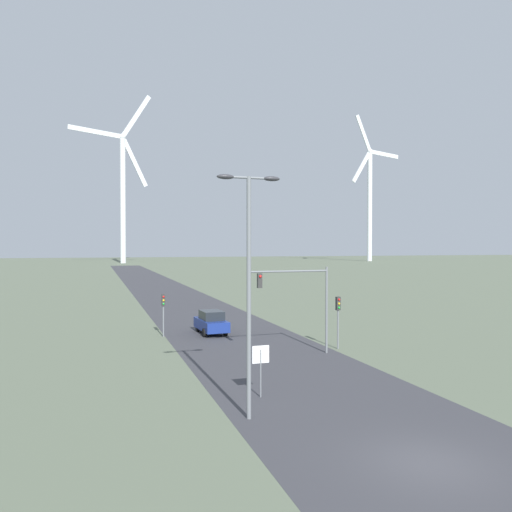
{
  "coord_description": "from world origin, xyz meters",
  "views": [
    {
      "loc": [
        -10.04,
        -13.25,
        6.9
      ],
      "look_at": [
        0.0,
        17.8,
        6.25
      ],
      "focal_mm": 35.0,
      "sensor_mm": 36.0,
      "label": 1
    }
  ],
  "objects_px": {
    "stop_sign_near": "(261,361)",
    "traffic_light_post_near_left": "(163,306)",
    "wind_turbine_center": "(370,195)",
    "traffic_light_post_near_right": "(338,311)",
    "wind_turbine_left": "(123,185)",
    "car_approaching": "(211,322)",
    "streetlamp": "(249,267)",
    "traffic_light_mast_overhead": "(298,291)"
  },
  "relations": [
    {
      "from": "stop_sign_near",
      "to": "traffic_light_post_near_right",
      "type": "relative_size",
      "value": 0.68
    },
    {
      "from": "streetlamp",
      "to": "traffic_light_mast_overhead",
      "type": "relative_size",
      "value": 1.74
    },
    {
      "from": "streetlamp",
      "to": "wind_turbine_left",
      "type": "relative_size",
      "value": 0.14
    },
    {
      "from": "traffic_light_post_near_left",
      "to": "wind_turbine_center",
      "type": "height_order",
      "value": "wind_turbine_center"
    },
    {
      "from": "streetlamp",
      "to": "stop_sign_near",
      "type": "xyz_separation_m",
      "value": [
        1.34,
        2.54,
        -4.41
      ]
    },
    {
      "from": "streetlamp",
      "to": "traffic_light_post_near_left",
      "type": "relative_size",
      "value": 2.99
    },
    {
      "from": "streetlamp",
      "to": "wind_turbine_left",
      "type": "distance_m",
      "value": 191.35
    },
    {
      "from": "stop_sign_near",
      "to": "wind_turbine_center",
      "type": "height_order",
      "value": "wind_turbine_center"
    },
    {
      "from": "traffic_light_post_near_right",
      "to": "wind_turbine_center",
      "type": "bearing_deg",
      "value": 58.66
    },
    {
      "from": "traffic_light_post_near_left",
      "to": "wind_turbine_left",
      "type": "xyz_separation_m",
      "value": [
        5.95,
        170.41,
        29.01
      ]
    },
    {
      "from": "wind_turbine_left",
      "to": "wind_turbine_center",
      "type": "height_order",
      "value": "wind_turbine_left"
    },
    {
      "from": "traffic_light_mast_overhead",
      "to": "wind_turbine_center",
      "type": "relative_size",
      "value": 0.08
    },
    {
      "from": "traffic_light_post_near_right",
      "to": "wind_turbine_left",
      "type": "bearing_deg",
      "value": 91.48
    },
    {
      "from": "stop_sign_near",
      "to": "car_approaching",
      "type": "relative_size",
      "value": 0.56
    },
    {
      "from": "streetlamp",
      "to": "traffic_light_post_near_left",
      "type": "height_order",
      "value": "streetlamp"
    },
    {
      "from": "wind_turbine_left",
      "to": "stop_sign_near",
      "type": "bearing_deg",
      "value": -91.14
    },
    {
      "from": "traffic_light_mast_overhead",
      "to": "car_approaching",
      "type": "height_order",
      "value": "traffic_light_mast_overhead"
    },
    {
      "from": "wind_turbine_center",
      "to": "traffic_light_post_near_left",
      "type": "bearing_deg",
      "value": -125.13
    },
    {
      "from": "traffic_light_mast_overhead",
      "to": "car_approaching",
      "type": "relative_size",
      "value": 1.32
    },
    {
      "from": "wind_turbine_left",
      "to": "traffic_light_mast_overhead",
      "type": "bearing_deg",
      "value": -89.57
    },
    {
      "from": "car_approaching",
      "to": "wind_turbine_center",
      "type": "relative_size",
      "value": 0.06
    },
    {
      "from": "stop_sign_near",
      "to": "traffic_light_mast_overhead",
      "type": "height_order",
      "value": "traffic_light_mast_overhead"
    },
    {
      "from": "streetlamp",
      "to": "traffic_light_mast_overhead",
      "type": "bearing_deg",
      "value": 57.84
    },
    {
      "from": "streetlamp",
      "to": "traffic_light_post_near_right",
      "type": "bearing_deg",
      "value": 48.87
    },
    {
      "from": "traffic_light_post_near_right",
      "to": "traffic_light_mast_overhead",
      "type": "relative_size",
      "value": 0.63
    },
    {
      "from": "stop_sign_near",
      "to": "wind_turbine_center",
      "type": "distance_m",
      "value": 214.95
    },
    {
      "from": "wind_turbine_center",
      "to": "traffic_light_mast_overhead",
      "type": "bearing_deg",
      "value": -122.0
    },
    {
      "from": "car_approaching",
      "to": "wind_turbine_left",
      "type": "xyz_separation_m",
      "value": [
        2.2,
        170.25,
        30.47
      ]
    },
    {
      "from": "traffic_light_post_near_right",
      "to": "car_approaching",
      "type": "distance_m",
      "value": 10.84
    },
    {
      "from": "traffic_light_post_near_left",
      "to": "traffic_light_mast_overhead",
      "type": "distance_m",
      "value": 11.71
    },
    {
      "from": "traffic_light_post_near_left",
      "to": "car_approaching",
      "type": "height_order",
      "value": "traffic_light_post_near_left"
    },
    {
      "from": "stop_sign_near",
      "to": "traffic_light_post_near_left",
      "type": "xyz_separation_m",
      "value": [
        -2.24,
        16.65,
        0.73
      ]
    },
    {
      "from": "car_approaching",
      "to": "wind_turbine_left",
      "type": "relative_size",
      "value": 0.06
    },
    {
      "from": "wind_turbine_left",
      "to": "car_approaching",
      "type": "bearing_deg",
      "value": -90.74
    },
    {
      "from": "traffic_light_post_near_left",
      "to": "stop_sign_near",
      "type": "bearing_deg",
      "value": -82.35
    },
    {
      "from": "traffic_light_mast_overhead",
      "to": "wind_turbine_left",
      "type": "relative_size",
      "value": 0.08
    },
    {
      "from": "traffic_light_mast_overhead",
      "to": "wind_turbine_left",
      "type": "height_order",
      "value": "wind_turbine_left"
    },
    {
      "from": "traffic_light_post_near_left",
      "to": "wind_turbine_center",
      "type": "bearing_deg",
      "value": 54.87
    },
    {
      "from": "wind_turbine_left",
      "to": "traffic_light_post_near_right",
      "type": "bearing_deg",
      "value": -88.52
    },
    {
      "from": "wind_turbine_left",
      "to": "wind_turbine_center",
      "type": "bearing_deg",
      "value": -3.41
    },
    {
      "from": "streetlamp",
      "to": "car_approaching",
      "type": "height_order",
      "value": "streetlamp"
    },
    {
      "from": "traffic_light_post_near_right",
      "to": "wind_turbine_center",
      "type": "distance_m",
      "value": 203.31
    }
  ]
}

